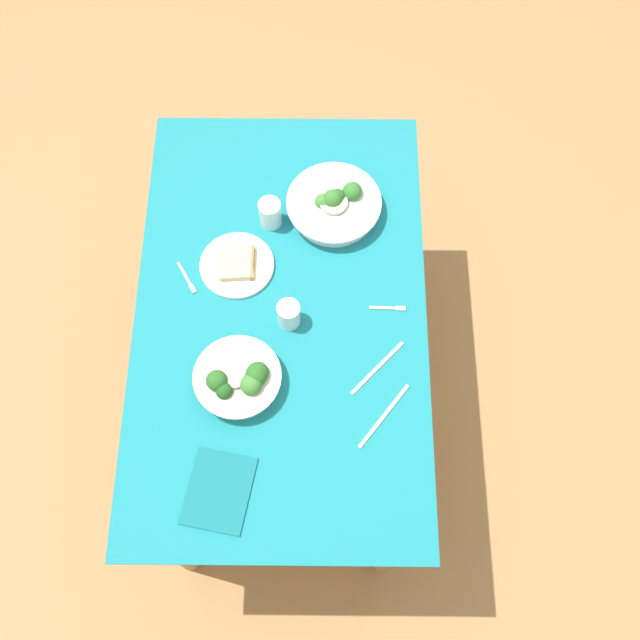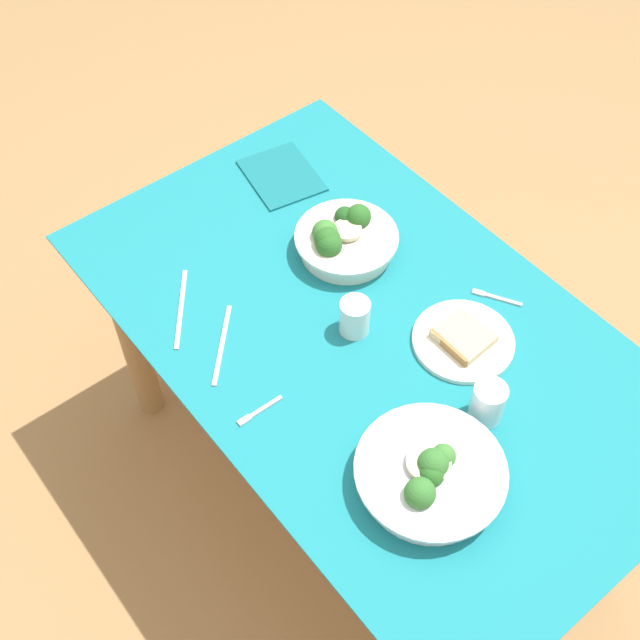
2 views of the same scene
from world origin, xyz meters
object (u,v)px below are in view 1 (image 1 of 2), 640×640
Objects in this scene: broccoli_bowl_near at (334,205)px; table_knife_left at (377,368)px; water_glass_center at (270,213)px; water_glass_side at (289,314)px; bread_side_plate at (237,265)px; table_knife_right at (384,416)px; napkin_folded_upper at (219,491)px; fork_by_near_bowl at (187,279)px; fork_by_far_bowl at (389,308)px; broccoli_bowl_far at (239,379)px.

broccoli_bowl_near is 0.51m from table_knife_left.
water_glass_side is (-0.32, -0.06, -0.00)m from water_glass_center.
table_knife_right is at bearing -137.31° from bread_side_plate.
bread_side_plate is 0.64m from napkin_folded_upper.
broccoli_bowl_near is 0.48m from fork_by_near_bowl.
napkin_folded_upper reaches higher than fork_by_near_bowl.
water_glass_side is at bearing -169.09° from water_glass_center.
fork_by_near_bowl is (0.13, 0.29, -0.04)m from water_glass_side.
broccoli_bowl_far is at bearing -149.33° from fork_by_far_bowl.
table_knife_left is 0.53m from napkin_folded_upper.
broccoli_bowl_far and broccoli_bowl_near have the same top height.
table_knife_left is 0.95× the size of table_knife_right.
bread_side_plate is at bearing 42.16° from water_glass_side.
table_knife_left and table_knife_right have the same top height.
water_glass_center is 0.45× the size of napkin_folded_upper.
table_knife_left is (-0.18, 0.04, -0.00)m from fork_by_far_bowl.
fork_by_far_bowl is 0.58m from fork_by_near_bowl.
table_knife_right is at bearing -151.90° from water_glass_center.
bread_side_plate reaches higher than table_knife_left.
water_glass_center is at bearing 141.92° from fork_by_far_bowl.
fork_by_near_bowl is (-0.04, 0.14, -0.01)m from bread_side_plate.
fork_by_far_bowl and table_knife_left have the same top height.
water_glass_side is at bearing -99.19° from table_knife_right.
fork_by_far_bowl is 1.02× the size of fork_by_near_bowl.
water_glass_center is at bearing -7.50° from napkin_folded_upper.
broccoli_bowl_far is at bearing -1.88° from fork_by_near_bowl.
water_glass_side reaches higher than napkin_folded_upper.
fork_by_far_bowl is at bearing 51.30° from fork_by_near_bowl.
broccoli_bowl_far is 2.32× the size of fork_by_near_bowl.
fork_by_near_bowl is at bearing -88.27° from table_knife_right.
bread_side_plate is 0.50m from table_knife_left.
fork_by_near_bowl and table_knife_right have the same top height.
fork_by_far_bowl is at bearing -60.77° from broccoli_bowl_far.
table_knife_right is at bearing -92.86° from fork_by_far_bowl.
broccoli_bowl_near reaches higher than table_knife_left.
table_knife_left is at bearing 33.52° from fork_by_near_bowl.
bread_side_plate reaches higher than fork_by_far_bowl.
table_knife_left is at bearing -82.57° from broccoli_bowl_far.
table_knife_right is at bearing -136.99° from water_glass_side.
napkin_folded_upper is at bearing 160.65° from water_glass_side.
fork_by_near_bowl is at bearing 129.98° from water_glass_center.
water_glass_side is at bearing -137.84° from bread_side_plate.
bread_side_plate reaches higher than napkin_folded_upper.
water_glass_center is 1.09× the size of water_glass_side.
water_glass_center reaches higher than table_knife_right.
table_knife_right is (-0.63, -0.13, -0.03)m from broccoli_bowl_near.
broccoli_bowl_far is 0.60m from broccoli_bowl_near.
bread_side_plate reaches higher than fork_by_near_bowl.
broccoli_bowl_far is 1.08× the size of table_knife_right.
water_glass_side is 0.28m from table_knife_left.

